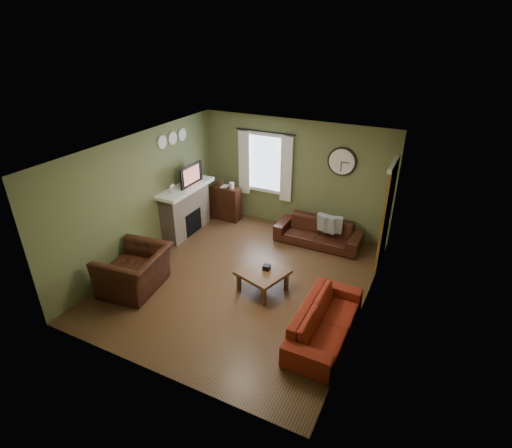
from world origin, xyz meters
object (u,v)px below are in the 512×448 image
at_px(bookshelf, 226,203).
at_px(armchair, 135,270).
at_px(sofa_brown, 318,232).
at_px(coffee_table, 263,280).
at_px(sofa_red, 325,321).

xyz_separation_m(bookshelf, armchair, (-0.01, -3.32, -0.04)).
xyz_separation_m(sofa_brown, coffee_table, (-0.37, -2.14, -0.07)).
height_order(sofa_red, armchair, armchair).
bearing_deg(bookshelf, sofa_brown, -4.24).
bearing_deg(sofa_red, coffee_table, 64.90).
height_order(sofa_red, coffee_table, sofa_red).
bearing_deg(sofa_red, bookshelf, 49.82).
xyz_separation_m(sofa_red, coffee_table, (-1.40, 0.66, -0.07)).
relative_size(bookshelf, coffee_table, 1.10).
bearing_deg(sofa_brown, sofa_red, -69.68).
xyz_separation_m(bookshelf, sofa_red, (3.53, -2.98, -0.15)).
bearing_deg(armchair, sofa_red, 87.29).
height_order(sofa_brown, armchair, armchair).
bearing_deg(coffee_table, sofa_red, -25.10).
height_order(bookshelf, coffee_table, bookshelf).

